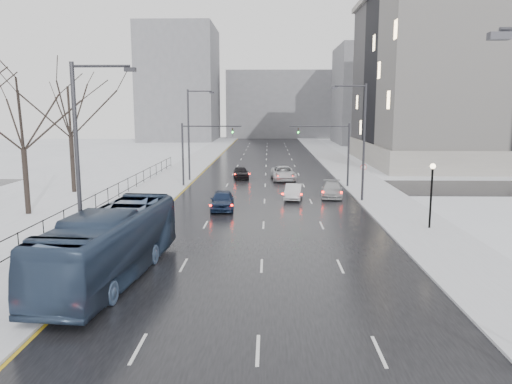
# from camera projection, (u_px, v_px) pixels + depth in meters

# --- Properties ---
(road) EXTENTS (16.00, 150.00, 0.04)m
(road) POSITION_uv_depth(u_px,v_px,m) (266.00, 172.00, 62.88)
(road) COLOR black
(road) RESTS_ON ground
(cross_road) EXTENTS (130.00, 10.00, 0.04)m
(cross_road) POSITION_uv_depth(u_px,v_px,m) (265.00, 187.00, 51.04)
(cross_road) COLOR black
(cross_road) RESTS_ON ground
(sidewalk_left) EXTENTS (5.00, 150.00, 0.16)m
(sidewalk_left) POSITION_uv_depth(u_px,v_px,m) (183.00, 172.00, 63.13)
(sidewalk_left) COLOR silver
(sidewalk_left) RESTS_ON ground
(sidewalk_right) EXTENTS (5.00, 150.00, 0.16)m
(sidewalk_right) POSITION_uv_depth(u_px,v_px,m) (349.00, 172.00, 62.61)
(sidewalk_right) COLOR silver
(sidewalk_right) RESTS_ON ground
(park_strip) EXTENTS (14.00, 150.00, 0.12)m
(park_strip) POSITION_uv_depth(u_px,v_px,m) (109.00, 171.00, 63.36)
(park_strip) COLOR white
(park_strip) RESTS_ON ground
(tree_park_d) EXTENTS (8.75, 8.75, 12.50)m
(tree_park_d) POSITION_uv_depth(u_px,v_px,m) (29.00, 215.00, 37.69)
(tree_park_d) COLOR black
(tree_park_d) RESTS_ON ground
(tree_park_e) EXTENTS (9.45, 9.45, 13.50)m
(tree_park_e) POSITION_uv_depth(u_px,v_px,m) (74.00, 193.00, 47.55)
(tree_park_e) COLOR black
(tree_park_e) RESTS_ON ground
(iron_fence) EXTENTS (0.06, 70.00, 1.30)m
(iron_fence) POSITION_uv_depth(u_px,v_px,m) (70.00, 215.00, 33.47)
(iron_fence) COLOR black
(iron_fence) RESTS_ON sidewalk_left
(streetlight_r_mid) EXTENTS (2.95, 0.25, 10.00)m
(streetlight_r_mid) POSITION_uv_depth(u_px,v_px,m) (361.00, 137.00, 42.03)
(streetlight_r_mid) COLOR #2D2D33
(streetlight_r_mid) RESTS_ON ground
(streetlight_l_near) EXTENTS (2.95, 0.25, 10.00)m
(streetlight_l_near) POSITION_uv_depth(u_px,v_px,m) (82.00, 160.00, 22.72)
(streetlight_l_near) COLOR #2D2D33
(streetlight_l_near) RESTS_ON ground
(streetlight_l_far) EXTENTS (2.95, 0.25, 10.00)m
(streetlight_l_far) POSITION_uv_depth(u_px,v_px,m) (191.00, 130.00, 54.27)
(streetlight_l_far) COLOR #2D2D33
(streetlight_l_far) RESTS_ON ground
(lamppost_r_mid) EXTENTS (0.36, 0.36, 4.28)m
(lamppost_r_mid) POSITION_uv_depth(u_px,v_px,m) (432.00, 186.00, 32.54)
(lamppost_r_mid) COLOR black
(lamppost_r_mid) RESTS_ON sidewalk_right
(mast_signal_right) EXTENTS (6.10, 0.33, 6.50)m
(mast_signal_right) POSITION_uv_depth(u_px,v_px,m) (338.00, 147.00, 50.19)
(mast_signal_right) COLOR #2D2D33
(mast_signal_right) RESTS_ON ground
(mast_signal_left) EXTENTS (6.10, 0.33, 6.50)m
(mast_signal_left) POSITION_uv_depth(u_px,v_px,m) (193.00, 147.00, 50.55)
(mast_signal_left) COLOR #2D2D33
(mast_signal_left) RESTS_ON ground
(no_uturn_sign) EXTENTS (0.60, 0.06, 2.70)m
(no_uturn_sign) POSITION_uv_depth(u_px,v_px,m) (363.00, 170.00, 46.50)
(no_uturn_sign) COLOR #2D2D33
(no_uturn_sign) RESTS_ON sidewalk_right
(civic_building) EXTENTS (41.00, 31.00, 24.80)m
(civic_building) POSITION_uv_depth(u_px,v_px,m) (509.00, 86.00, 71.99)
(civic_building) COLOR gray
(civic_building) RESTS_ON ground
(bldg_far_right) EXTENTS (24.00, 20.00, 22.00)m
(bldg_far_right) POSITION_uv_depth(u_px,v_px,m) (389.00, 95.00, 114.60)
(bldg_far_right) COLOR slate
(bldg_far_right) RESTS_ON ground
(bldg_far_left) EXTENTS (18.00, 22.00, 28.00)m
(bldg_far_left) POSITION_uv_depth(u_px,v_px,m) (180.00, 84.00, 125.20)
(bldg_far_left) COLOR slate
(bldg_far_left) RESTS_ON ground
(bldg_far_center) EXTENTS (30.00, 18.00, 18.00)m
(bldg_far_center) POSITION_uv_depth(u_px,v_px,m) (282.00, 105.00, 140.17)
(bldg_far_center) COLOR slate
(bldg_far_center) RESTS_ON ground
(bus) EXTENTS (3.85, 12.12, 3.32)m
(bus) POSITION_uv_depth(u_px,v_px,m) (111.00, 244.00, 23.27)
(bus) COLOR #2E3F5A
(bus) RESTS_ON road
(sedan_center_near) EXTENTS (2.04, 4.55, 1.52)m
(sedan_center_near) POSITION_uv_depth(u_px,v_px,m) (222.00, 200.00, 39.44)
(sedan_center_near) COLOR #14213E
(sedan_center_near) RESTS_ON road
(sedan_right_near) EXTENTS (1.90, 4.17, 1.32)m
(sedan_right_near) POSITION_uv_depth(u_px,v_px,m) (294.00, 192.00, 44.06)
(sedan_right_near) COLOR silver
(sedan_right_near) RESTS_ON road
(sedan_right_cross) EXTENTS (2.92, 5.66, 1.53)m
(sedan_right_cross) POSITION_uv_depth(u_px,v_px,m) (283.00, 173.00, 55.84)
(sedan_right_cross) COLOR silver
(sedan_right_cross) RESTS_ON road
(sedan_right_far) EXTENTS (2.38, 4.78, 1.34)m
(sedan_right_far) POSITION_uv_depth(u_px,v_px,m) (332.00, 190.00, 45.11)
(sedan_right_far) COLOR #A6A8AB
(sedan_right_far) RESTS_ON road
(sedan_center_far) EXTENTS (2.13, 4.18, 1.36)m
(sedan_center_far) POSITION_uv_depth(u_px,v_px,m) (241.00, 172.00, 57.15)
(sedan_center_far) COLOR black
(sedan_center_far) RESTS_ON road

